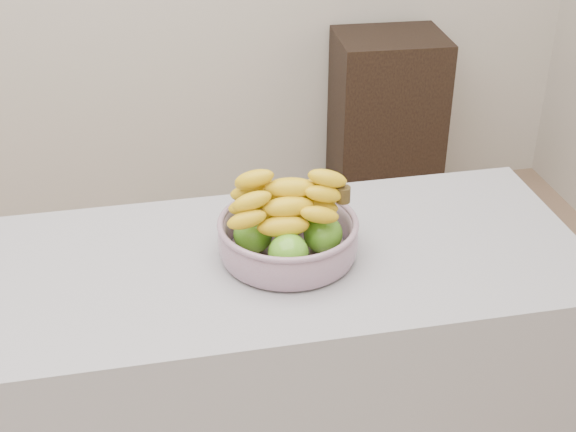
# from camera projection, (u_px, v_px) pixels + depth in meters

# --- Properties ---
(counter) EXTENTS (2.00, 0.60, 0.90)m
(counter) POSITION_uv_depth(u_px,v_px,m) (150.00, 427.00, 1.93)
(counter) COLOR gray
(counter) RESTS_ON ground
(cabinet) EXTENTS (0.48, 0.39, 0.82)m
(cabinet) POSITION_uv_depth(u_px,v_px,m) (386.00, 126.00, 3.55)
(cabinet) COLOR black
(cabinet) RESTS_ON ground
(fruit_bowl) EXTENTS (0.31, 0.31, 0.19)m
(fruit_bowl) POSITION_uv_depth(u_px,v_px,m) (288.00, 232.00, 1.73)
(fruit_bowl) COLOR #9BA7BB
(fruit_bowl) RESTS_ON counter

